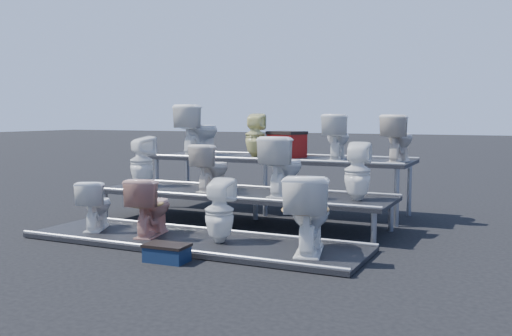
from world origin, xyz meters
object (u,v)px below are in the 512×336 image
at_px(toilet_2, 219,211).
at_px(red_crate, 287,146).
at_px(toilet_3, 309,213).
at_px(toilet_7, 358,171).
at_px(toilet_8, 199,130).
at_px(toilet_6, 283,166).
at_px(toilet_1, 151,206).
at_px(toilet_11, 398,138).
at_px(toilet_9, 255,135).
at_px(toilet_4, 142,161).
at_px(toilet_10, 337,137).
at_px(step_stool, 167,254).
at_px(toilet_0, 96,205).
at_px(toilet_5, 212,167).

bearing_deg(toilet_2, red_crate, -90.88).
height_order(toilet_3, toilet_7, toilet_7).
bearing_deg(toilet_8, toilet_6, 153.46).
relative_size(toilet_1, toilet_2, 0.96).
relative_size(toilet_1, toilet_11, 1.05).
height_order(toilet_1, toilet_8, toilet_8).
relative_size(toilet_9, toilet_11, 1.03).
distance_m(toilet_3, toilet_7, 1.36).
xyz_separation_m(toilet_3, toilet_11, (0.42, 2.60, 0.71)).
height_order(toilet_2, toilet_4, toilet_4).
xyz_separation_m(toilet_7, toilet_9, (-2.04, 1.30, 0.38)).
xyz_separation_m(toilet_2, red_crate, (-0.28, 2.74, 0.61)).
distance_m(toilet_10, toilet_11, 0.92).
relative_size(toilet_2, toilet_3, 0.87).
bearing_deg(toilet_8, toilet_9, -174.51).
height_order(toilet_1, red_crate, red_crate).
bearing_deg(step_stool, toilet_8, 113.11).
xyz_separation_m(toilet_2, toilet_9, (-0.77, 2.60, 0.78)).
bearing_deg(toilet_7, toilet_2, 39.35).
xyz_separation_m(toilet_0, red_crate, (1.55, 2.74, 0.66)).
xyz_separation_m(toilet_4, toilet_10, (2.64, 1.30, 0.37)).
xyz_separation_m(toilet_7, step_stool, (-1.46, -2.11, -0.75)).
bearing_deg(toilet_6, toilet_5, -1.25).
relative_size(toilet_2, toilet_4, 0.98).
distance_m(toilet_9, step_stool, 3.63).
bearing_deg(toilet_7, toilet_8, -29.06).
relative_size(toilet_6, step_stool, 1.80).
height_order(toilet_9, toilet_11, toilet_9).
xyz_separation_m(toilet_5, toilet_8, (-0.98, 1.30, 0.49)).
height_order(toilet_2, toilet_7, toilet_7).
bearing_deg(toilet_5, toilet_8, -51.29).
xyz_separation_m(toilet_0, toilet_1, (0.86, 0.00, 0.04)).
distance_m(toilet_7, toilet_8, 3.39).
xyz_separation_m(red_crate, step_stool, (0.09, -3.55, -0.96)).
bearing_deg(toilet_0, toilet_4, -103.99).
relative_size(toilet_1, toilet_6, 0.90).
relative_size(toilet_6, toilet_10, 1.16).
xyz_separation_m(toilet_4, toilet_9, (1.28, 1.30, 0.37)).
distance_m(toilet_3, toilet_11, 2.73).
xyz_separation_m(toilet_0, toilet_6, (2.08, 1.30, 0.48)).
distance_m(toilet_2, red_crate, 2.82).
bearing_deg(toilet_0, toilet_8, -113.84).
distance_m(toilet_9, toilet_10, 1.36).
bearing_deg(step_stool, toilet_0, 151.29).
distance_m(toilet_0, red_crate, 3.22).
xyz_separation_m(toilet_1, toilet_4, (-1.08, 1.30, 0.42)).
relative_size(toilet_7, step_stool, 1.66).
xyz_separation_m(toilet_6, toilet_9, (-1.03, 1.30, 0.35)).
distance_m(toilet_0, toilet_9, 2.93).
relative_size(toilet_1, toilet_4, 0.94).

